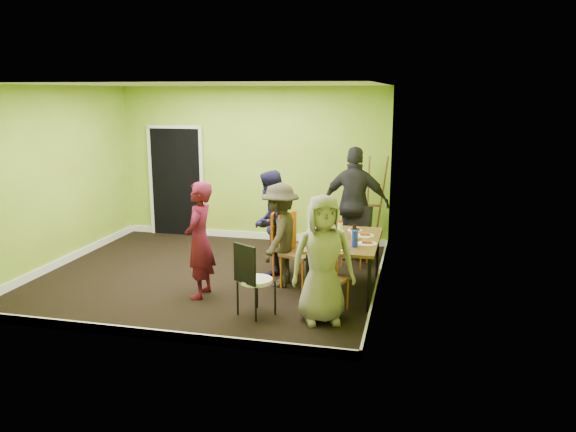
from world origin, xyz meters
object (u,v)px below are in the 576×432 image
thermos (340,230)px  person_front_end (323,259)px  person_left_near (280,235)px  chair_bentwood (252,276)px  dining_table (345,242)px  person_left_far (270,223)px  blue_bottle (355,239)px  chair_front_end (328,274)px  chair_left_near (294,246)px  chair_back_end (359,223)px  easel (368,203)px  person_back_end (355,204)px  person_standing (200,240)px  orange_bottle (341,232)px  chair_left_far (281,241)px

thermos → person_front_end: bearing=-91.7°
person_left_near → chair_bentwood: bearing=1.0°
dining_table → person_front_end: (-0.13, -1.09, 0.08)m
person_front_end → person_left_far: bearing=104.4°
chair_bentwood → blue_bottle: (1.15, 0.75, 0.34)m
dining_table → person_front_end: bearing=-96.5°
chair_front_end → chair_left_near: bearing=144.6°
chair_front_end → person_front_end: 0.37m
chair_back_end → easel: (0.07, 0.79, 0.17)m
chair_back_end → chair_front_end: bearing=99.7°
blue_bottle → person_back_end: 1.93m
easel → blue_bottle: bearing=-88.5°
chair_left_near → blue_bottle: bearing=86.0°
dining_table → chair_bentwood: chair_bentwood is taller
person_standing → orange_bottle: bearing=113.5°
chair_left_near → chair_back_end: bearing=172.9°
thermos → orange_bottle: bearing=92.5°
easel → person_standing: (-1.96, -2.83, -0.04)m
chair_left_far → person_standing: 1.35m
person_left_far → orange_bottle: bearing=81.3°
chair_left_near → blue_bottle: 1.04m
person_left_near → person_back_end: person_back_end is taller
chair_left_far → person_back_end: size_ratio=0.53×
chair_front_end → easel: easel is taller
blue_bottle → orange_bottle: (-0.26, 0.58, -0.07)m
chair_left_near → person_back_end: bearing=177.5°
person_left_near → person_left_far: bearing=-146.3°
blue_bottle → chair_bentwood: bearing=-146.8°
orange_bottle → person_back_end: person_back_end is taller
chair_front_end → easel: 3.05m
thermos → person_back_end: bearing=88.4°
chair_back_end → easel: easel is taller
dining_table → chair_back_end: 1.40m
person_standing → person_left_near: bearing=124.7°
person_left_far → person_front_end: 1.94m
chair_left_near → person_back_end: person_back_end is taller
chair_front_end → thermos: thermos is taller
chair_back_end → person_left_near: size_ratio=0.63×
dining_table → chair_left_near: bearing=175.9°
person_left_near → person_front_end: (0.80, -1.14, 0.04)m
chair_left_far → chair_left_near: size_ratio=0.94×
chair_left_near → person_left_far: 0.70m
chair_left_far → chair_bentwood: bearing=-5.3°
chair_left_far → easel: bearing=142.9°
easel → blue_bottle: size_ratio=7.60×
thermos → chair_bentwood: bearing=-126.1°
person_front_end → person_left_near: bearing=105.8°
easel → person_back_end: size_ratio=0.90×
chair_bentwood → person_left_far: person_left_far is taller
person_standing → person_left_far: size_ratio=1.00×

